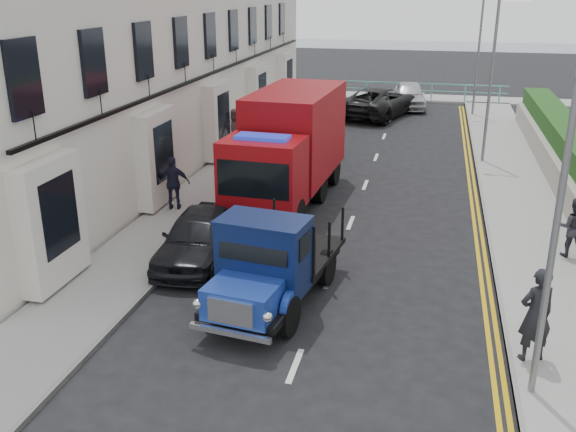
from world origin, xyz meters
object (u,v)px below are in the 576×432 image
object	(u,v)px
lamp_near	(555,182)
bedford_lorry	(267,270)
lamp_far	(477,41)
pedestrian_east_near	(536,315)
red_lorry	(290,145)
parked_car_front	(199,237)
lamp_mid	(489,63)

from	to	relation	value
lamp_near	bedford_lorry	bearing A→B (deg)	159.30
lamp_far	pedestrian_east_near	distance (m)	25.08
lamp_near	red_lorry	bearing A→B (deg)	123.93
red_lorry	parked_car_front	bearing A→B (deg)	-99.76
lamp_near	bedford_lorry	size ratio (longest dim) A/B	1.42
lamp_near	pedestrian_east_near	distance (m)	3.13
red_lorry	parked_car_front	distance (m)	5.60
lamp_near	lamp_mid	size ratio (longest dim) A/B	1.00
lamp_mid	lamp_far	distance (m)	10.00
lamp_far	red_lorry	bearing A→B (deg)	-111.54
red_lorry	pedestrian_east_near	distance (m)	10.87
lamp_far	bedford_lorry	size ratio (longest dim) A/B	1.42
parked_car_front	bedford_lorry	bearing A→B (deg)	-46.21
lamp_mid	lamp_far	bearing A→B (deg)	90.00
red_lorry	pedestrian_east_near	world-z (taller)	red_lorry
bedford_lorry	parked_car_front	distance (m)	3.39
lamp_far	bedford_lorry	bearing A→B (deg)	-102.33
bedford_lorry	parked_car_front	xyz separation A→B (m)	(-2.45, 2.31, -0.34)
red_lorry	pedestrian_east_near	size ratio (longest dim) A/B	3.69
pedestrian_east_near	parked_car_front	bearing A→B (deg)	-45.87
red_lorry	parked_car_front	world-z (taller)	red_lorry
red_lorry	lamp_far	bearing A→B (deg)	71.78
lamp_near	bedford_lorry	world-z (taller)	lamp_near
parked_car_front	lamp_mid	bearing A→B (deg)	53.69
red_lorry	parked_car_front	size ratio (longest dim) A/B	1.75
lamp_far	parked_car_front	world-z (taller)	lamp_far
lamp_near	red_lorry	xyz separation A→B (m)	(-6.47, 9.62, -2.07)
bedford_lorry	red_lorry	size ratio (longest dim) A/B	0.70
lamp_mid	red_lorry	distance (m)	9.32
lamp_near	lamp_far	size ratio (longest dim) A/B	1.00
lamp_near	pedestrian_east_near	bearing A→B (deg)	78.42
parked_car_front	pedestrian_east_near	world-z (taller)	pedestrian_east_near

